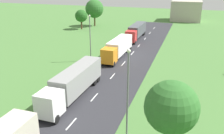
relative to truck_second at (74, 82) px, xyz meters
name	(u,v)px	position (x,y,z in m)	size (l,w,h in m)	color
truck_second	(74,82)	(0.00, 0.00, 0.00)	(2.69, 13.43, 3.69)	white
truck_third	(118,47)	(0.41, 18.49, -0.11)	(2.74, 12.44, 3.45)	orange
truck_fourth	(136,31)	(0.32, 35.28, -0.05)	(2.58, 13.06, 3.58)	red
lamppost_second	(128,91)	(8.80, -6.12, 2.86)	(0.36, 0.36, 9.08)	slate
lamppost_third	(90,36)	(-3.84, 14.65, 2.68)	(0.36, 0.36, 8.72)	slate
tree_oak	(81,16)	(-18.81, 42.66, 1.90)	(3.77, 3.77, 5.98)	#513823
tree_maple	(171,107)	(12.96, -8.54, 3.19)	(4.33, 4.33, 7.54)	#513823
tree_lime	(94,9)	(-16.98, 49.06, 3.45)	(5.96, 5.96, 8.61)	#513823
distant_building	(186,11)	(11.32, 69.74, 1.48)	(10.66, 8.98, 7.28)	#B2A899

